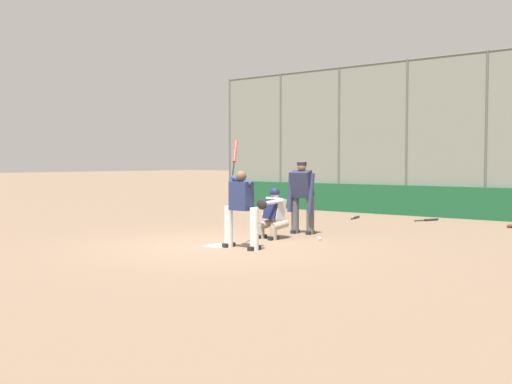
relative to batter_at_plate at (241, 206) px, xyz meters
The scene contains 12 objects.
ground_plane 1.00m from the batter_at_plate, ahead, with size 160.00×160.00×0.00m, color #7A604C.
home_plate_marker 1.00m from the batter_at_plate, ahead, with size 0.43×0.43×0.01m, color white.
backstop_fence 9.06m from the batter_at_plate, 86.34° to the right, with size 14.76×0.08×4.90m.
padding_wall 8.80m from the batter_at_plate, 86.30° to the right, with size 14.38×0.18×0.95m, color #19512D.
bleachers_beyond 11.79m from the batter_at_plate, 95.10° to the right, with size 10.27×3.05×1.80m.
batter_at_plate is the anchor object (origin of this frame).
catcher_behind_plate 1.66m from the batter_at_plate, 75.03° to the right, with size 0.61×0.75×1.12m.
umpire_home 2.71m from the batter_at_plate, 81.93° to the right, with size 0.68×0.47×1.69m.
spare_bat_near_backstop 7.60m from the batter_at_plate, 95.79° to the right, with size 0.39×0.85×0.07m.
spare_bat_by_padding 7.05m from the batter_at_plate, 79.72° to the right, with size 0.23×0.79×0.07m.
fielding_glove_on_dirt 7.79m from the batter_at_plate, 113.78° to the right, with size 0.27×0.21×0.10m.
baseball_loose 2.21m from the batter_at_plate, 105.27° to the right, with size 0.07×0.07×0.07m, color white.
Camera 1 is at (-7.93, 8.88, 1.68)m, focal length 42.00 mm.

